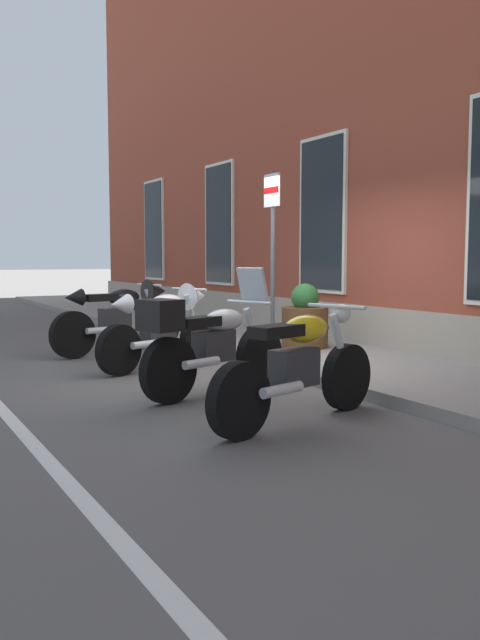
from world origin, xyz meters
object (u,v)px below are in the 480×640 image
at_px(motorcycle_white_sport, 166,323).
at_px(motorcycle_silver_touring, 210,343).
at_px(motorcycle_black_sport, 123,314).
at_px(parking_sign, 272,236).
at_px(motorcycle_yellow_naked, 300,367).
at_px(barrel_planter, 305,322).

xyz_separation_m(motorcycle_white_sport, motorcycle_silver_touring, (1.79, -0.27, -0.04)).
xyz_separation_m(motorcycle_black_sport, parking_sign, (1.64, 1.58, 1.12)).
distance_m(motorcycle_black_sport, motorcycle_white_sport, 1.53).
relative_size(motorcycle_black_sport, parking_sign, 0.86).
distance_m(motorcycle_yellow_naked, parking_sign, 3.73).
distance_m(motorcycle_black_sport, parking_sign, 2.53).
distance_m(motorcycle_silver_touring, barrel_planter, 2.99).
bearing_deg(barrel_planter, parking_sign, -82.32).
bearing_deg(parking_sign, motorcycle_yellow_naked, -28.10).
distance_m(motorcycle_black_sport, motorcycle_yellow_naked, 4.75).
bearing_deg(motorcycle_black_sport, motorcycle_silver_touring, -3.86).
xyz_separation_m(motorcycle_black_sport, barrel_planter, (1.55, 2.18, -0.08)).
distance_m(motorcycle_white_sport, motorcycle_silver_touring, 1.81).
distance_m(motorcycle_black_sport, motorcycle_silver_touring, 3.33).
height_order(motorcycle_black_sport, barrel_planter, motorcycle_black_sport).
bearing_deg(parking_sign, motorcycle_white_sport, -93.99).
height_order(motorcycle_white_sport, barrel_planter, motorcycle_white_sport).
bearing_deg(motorcycle_black_sport, parking_sign, 43.92).
bearing_deg(motorcycle_yellow_naked, motorcycle_black_sport, 178.99).
bearing_deg(motorcycle_silver_touring, motorcycle_black_sport, 176.14).
distance_m(motorcycle_yellow_naked, barrel_planter, 3.91).
relative_size(motorcycle_black_sport, motorcycle_yellow_naked, 1.05).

